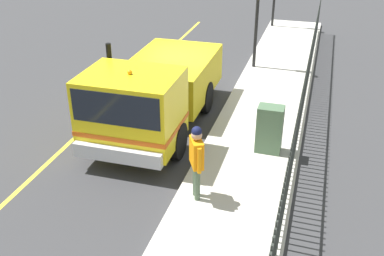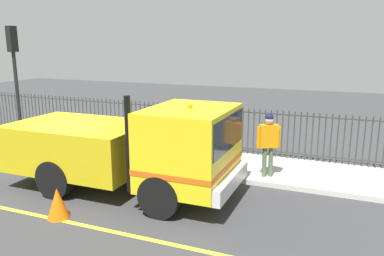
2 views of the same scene
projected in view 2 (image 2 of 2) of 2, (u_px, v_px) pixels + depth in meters
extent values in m
plane|color=#38383A|center=(65.00, 178.00, 10.80)|extent=(46.72, 46.72, 0.00)
cube|color=beige|center=(118.00, 151.00, 13.22)|extent=(2.51, 21.24, 0.14)
cube|color=yellow|center=(2.00, 208.00, 8.85)|extent=(0.12, 19.11, 0.01)
cube|color=yellow|center=(190.00, 146.00, 8.93)|extent=(2.35, 1.87, 1.80)
cube|color=black|center=(190.00, 129.00, 8.84)|extent=(2.16, 1.91, 0.79)
cube|color=gold|center=(81.00, 145.00, 10.15)|extent=(2.36, 3.50, 1.18)
cube|color=silver|center=(231.00, 182.00, 8.72)|extent=(2.23, 0.21, 0.36)
cube|color=#DB5914|center=(190.00, 162.00, 9.01)|extent=(2.38, 1.89, 0.12)
cylinder|color=black|center=(195.00, 168.00, 10.18)|extent=(0.30, 0.96, 0.96)
cylinder|color=black|center=(160.00, 197.00, 8.27)|extent=(0.30, 0.96, 0.96)
cylinder|color=black|center=(105.00, 156.00, 11.23)|extent=(0.30, 0.96, 0.96)
cylinder|color=black|center=(55.00, 179.00, 9.32)|extent=(0.30, 0.96, 0.96)
sphere|color=orange|center=(190.00, 106.00, 8.72)|extent=(0.12, 0.12, 0.12)
cylinder|color=black|center=(129.00, 145.00, 8.34)|extent=(0.14, 0.14, 2.16)
cube|color=orange|center=(269.00, 136.00, 10.28)|extent=(0.43, 0.54, 0.62)
sphere|color=tan|center=(269.00, 121.00, 10.19)|extent=(0.23, 0.23, 0.23)
sphere|color=#14193F|center=(269.00, 118.00, 10.17)|extent=(0.22, 0.22, 0.22)
cylinder|color=#4C6047|center=(271.00, 162.00, 10.45)|extent=(0.12, 0.12, 0.83)
cylinder|color=#4C6047|center=(264.00, 162.00, 10.43)|extent=(0.12, 0.12, 0.83)
cylinder|color=orange|center=(279.00, 137.00, 10.31)|extent=(0.09, 0.09, 0.59)
cylinder|color=orange|center=(259.00, 137.00, 10.26)|extent=(0.09, 0.09, 0.59)
cylinder|color=#2D332D|center=(378.00, 143.00, 11.06)|extent=(0.04, 0.04, 1.52)
cylinder|color=#2D332D|center=(371.00, 142.00, 11.12)|extent=(0.04, 0.04, 1.52)
cylinder|color=#2D332D|center=(364.00, 142.00, 11.19)|extent=(0.04, 0.04, 1.52)
cylinder|color=#2D332D|center=(357.00, 141.00, 11.26)|extent=(0.04, 0.04, 1.52)
cylinder|color=#2D332D|center=(351.00, 140.00, 11.33)|extent=(0.04, 0.04, 1.52)
cylinder|color=#2D332D|center=(344.00, 140.00, 11.39)|extent=(0.04, 0.04, 1.52)
cylinder|color=#2D332D|center=(337.00, 139.00, 11.46)|extent=(0.04, 0.04, 1.52)
cylinder|color=#2D332D|center=(331.00, 139.00, 11.53)|extent=(0.04, 0.04, 1.52)
cylinder|color=#2D332D|center=(325.00, 138.00, 11.60)|extent=(0.04, 0.04, 1.52)
cylinder|color=#2D332D|center=(318.00, 138.00, 11.66)|extent=(0.04, 0.04, 1.52)
cylinder|color=#2D332D|center=(312.00, 137.00, 11.73)|extent=(0.04, 0.04, 1.52)
cylinder|color=#2D332D|center=(306.00, 137.00, 11.80)|extent=(0.04, 0.04, 1.52)
cylinder|color=#2D332D|center=(300.00, 136.00, 11.87)|extent=(0.04, 0.04, 1.52)
cylinder|color=#2D332D|center=(294.00, 135.00, 11.93)|extent=(0.04, 0.04, 1.52)
cylinder|color=#2D332D|center=(288.00, 135.00, 12.00)|extent=(0.04, 0.04, 1.52)
cylinder|color=#2D332D|center=(282.00, 134.00, 12.07)|extent=(0.04, 0.04, 1.52)
cylinder|color=#2D332D|center=(276.00, 134.00, 12.14)|extent=(0.04, 0.04, 1.52)
cylinder|color=#2D332D|center=(270.00, 133.00, 12.20)|extent=(0.04, 0.04, 1.52)
cylinder|color=#2D332D|center=(265.00, 133.00, 12.27)|extent=(0.04, 0.04, 1.52)
cylinder|color=#2D332D|center=(259.00, 132.00, 12.34)|extent=(0.04, 0.04, 1.52)
cylinder|color=#2D332D|center=(254.00, 132.00, 12.41)|extent=(0.04, 0.04, 1.52)
cylinder|color=#2D332D|center=(248.00, 131.00, 12.47)|extent=(0.04, 0.04, 1.52)
cylinder|color=#2D332D|center=(243.00, 131.00, 12.54)|extent=(0.04, 0.04, 1.52)
cylinder|color=#2D332D|center=(237.00, 130.00, 12.61)|extent=(0.04, 0.04, 1.52)
cylinder|color=#2D332D|center=(232.00, 130.00, 12.68)|extent=(0.04, 0.04, 1.52)
cylinder|color=#2D332D|center=(227.00, 129.00, 12.74)|extent=(0.04, 0.04, 1.52)
cylinder|color=#2D332D|center=(221.00, 129.00, 12.81)|extent=(0.04, 0.04, 1.52)
cylinder|color=#2D332D|center=(216.00, 129.00, 12.88)|extent=(0.04, 0.04, 1.52)
cylinder|color=#2D332D|center=(211.00, 128.00, 12.95)|extent=(0.04, 0.04, 1.52)
cylinder|color=#2D332D|center=(206.00, 128.00, 13.01)|extent=(0.04, 0.04, 1.52)
cylinder|color=#2D332D|center=(201.00, 127.00, 13.08)|extent=(0.04, 0.04, 1.52)
cylinder|color=#2D332D|center=(196.00, 127.00, 13.15)|extent=(0.04, 0.04, 1.52)
cylinder|color=#2D332D|center=(191.00, 126.00, 13.22)|extent=(0.04, 0.04, 1.52)
cylinder|color=#2D332D|center=(186.00, 126.00, 13.28)|extent=(0.04, 0.04, 1.52)
cylinder|color=#2D332D|center=(182.00, 126.00, 13.35)|extent=(0.04, 0.04, 1.52)
cylinder|color=#2D332D|center=(177.00, 125.00, 13.42)|extent=(0.04, 0.04, 1.52)
cylinder|color=#2D332D|center=(172.00, 125.00, 13.49)|extent=(0.04, 0.04, 1.52)
cylinder|color=#2D332D|center=(168.00, 124.00, 13.55)|extent=(0.04, 0.04, 1.52)
cylinder|color=#2D332D|center=(163.00, 124.00, 13.62)|extent=(0.04, 0.04, 1.52)
cylinder|color=#2D332D|center=(158.00, 123.00, 13.69)|extent=(0.04, 0.04, 1.52)
cylinder|color=#2D332D|center=(154.00, 123.00, 13.76)|extent=(0.04, 0.04, 1.52)
cylinder|color=#2D332D|center=(149.00, 123.00, 13.82)|extent=(0.04, 0.04, 1.52)
cylinder|color=#2D332D|center=(145.00, 122.00, 13.89)|extent=(0.04, 0.04, 1.52)
cylinder|color=#2D332D|center=(141.00, 122.00, 13.96)|extent=(0.04, 0.04, 1.52)
cylinder|color=#2D332D|center=(136.00, 121.00, 14.03)|extent=(0.04, 0.04, 1.52)
cylinder|color=#2D332D|center=(132.00, 121.00, 14.09)|extent=(0.04, 0.04, 1.52)
cylinder|color=#2D332D|center=(128.00, 121.00, 14.16)|extent=(0.04, 0.04, 1.52)
cylinder|color=#2D332D|center=(123.00, 120.00, 14.23)|extent=(0.04, 0.04, 1.52)
cylinder|color=#2D332D|center=(119.00, 120.00, 14.30)|extent=(0.04, 0.04, 1.52)
cylinder|color=#2D332D|center=(115.00, 120.00, 14.36)|extent=(0.04, 0.04, 1.52)
cylinder|color=#2D332D|center=(111.00, 119.00, 14.43)|extent=(0.04, 0.04, 1.52)
cylinder|color=#2D332D|center=(107.00, 119.00, 14.50)|extent=(0.04, 0.04, 1.52)
cylinder|color=#2D332D|center=(103.00, 119.00, 14.57)|extent=(0.04, 0.04, 1.52)
cylinder|color=#2D332D|center=(99.00, 118.00, 14.63)|extent=(0.04, 0.04, 1.52)
cylinder|color=#2D332D|center=(95.00, 118.00, 14.70)|extent=(0.04, 0.04, 1.52)
cylinder|color=#2D332D|center=(91.00, 117.00, 14.77)|extent=(0.04, 0.04, 1.52)
cylinder|color=#2D332D|center=(87.00, 117.00, 14.84)|extent=(0.04, 0.04, 1.52)
cylinder|color=#2D332D|center=(83.00, 117.00, 14.90)|extent=(0.04, 0.04, 1.52)
cylinder|color=#2D332D|center=(79.00, 116.00, 14.97)|extent=(0.04, 0.04, 1.52)
cylinder|color=#2D332D|center=(76.00, 116.00, 15.04)|extent=(0.04, 0.04, 1.52)
cylinder|color=#2D332D|center=(72.00, 116.00, 15.11)|extent=(0.04, 0.04, 1.52)
cylinder|color=#2D332D|center=(68.00, 115.00, 15.17)|extent=(0.04, 0.04, 1.52)
cylinder|color=#2D332D|center=(64.00, 115.00, 15.24)|extent=(0.04, 0.04, 1.52)
cylinder|color=#2D332D|center=(61.00, 115.00, 15.31)|extent=(0.04, 0.04, 1.52)
cylinder|color=#2D332D|center=(57.00, 115.00, 15.38)|extent=(0.04, 0.04, 1.52)
cylinder|color=#2D332D|center=(54.00, 114.00, 15.44)|extent=(0.04, 0.04, 1.52)
cylinder|color=#2D332D|center=(50.00, 114.00, 15.51)|extent=(0.04, 0.04, 1.52)
cylinder|color=#2D332D|center=(47.00, 114.00, 15.58)|extent=(0.04, 0.04, 1.52)
cylinder|color=#2D332D|center=(43.00, 113.00, 15.64)|extent=(0.04, 0.04, 1.52)
cylinder|color=#2D332D|center=(40.00, 113.00, 15.71)|extent=(0.04, 0.04, 1.52)
cylinder|color=#2D332D|center=(36.00, 113.00, 15.78)|extent=(0.04, 0.04, 1.52)
cylinder|color=#2D332D|center=(33.00, 112.00, 15.85)|extent=(0.04, 0.04, 1.52)
cylinder|color=#2D332D|center=(29.00, 112.00, 15.91)|extent=(0.04, 0.04, 1.52)
cylinder|color=#2D332D|center=(26.00, 112.00, 15.98)|extent=(0.04, 0.04, 1.52)
cylinder|color=#2D332D|center=(23.00, 111.00, 16.05)|extent=(0.04, 0.04, 1.52)
cylinder|color=#2D332D|center=(19.00, 111.00, 16.12)|extent=(0.04, 0.04, 1.52)
cylinder|color=#2D332D|center=(16.00, 111.00, 16.18)|extent=(0.04, 0.04, 1.52)
cylinder|color=#2D332D|center=(13.00, 111.00, 16.25)|extent=(0.04, 0.04, 1.52)
cylinder|color=#2D332D|center=(10.00, 110.00, 16.32)|extent=(0.04, 0.04, 1.52)
cylinder|color=#2D332D|center=(7.00, 110.00, 16.39)|extent=(0.04, 0.04, 1.52)
cylinder|color=#2D332D|center=(3.00, 110.00, 16.45)|extent=(0.04, 0.04, 1.52)
cylinder|color=#2D332D|center=(0.00, 109.00, 16.52)|extent=(0.04, 0.04, 1.52)
cube|color=#2D332D|center=(133.00, 104.00, 13.92)|extent=(0.04, 18.05, 0.04)
cube|color=#2D332D|center=(135.00, 137.00, 14.19)|extent=(0.04, 18.05, 0.04)
cylinder|color=black|center=(17.00, 88.00, 13.11)|extent=(0.12, 0.12, 4.13)
cube|color=black|center=(12.00, 39.00, 12.75)|extent=(0.30, 0.21, 0.85)
sphere|color=red|center=(11.00, 31.00, 12.70)|extent=(0.16, 0.16, 0.16)
sphere|color=yellow|center=(12.00, 39.00, 12.75)|extent=(0.16, 0.16, 0.16)
sphere|color=green|center=(13.00, 47.00, 12.81)|extent=(0.16, 0.16, 0.16)
cube|color=#4C6B4C|center=(199.00, 136.00, 12.42)|extent=(0.65, 0.45, 1.25)
cone|color=orange|center=(58.00, 203.00, 8.27)|extent=(0.48, 0.48, 0.68)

